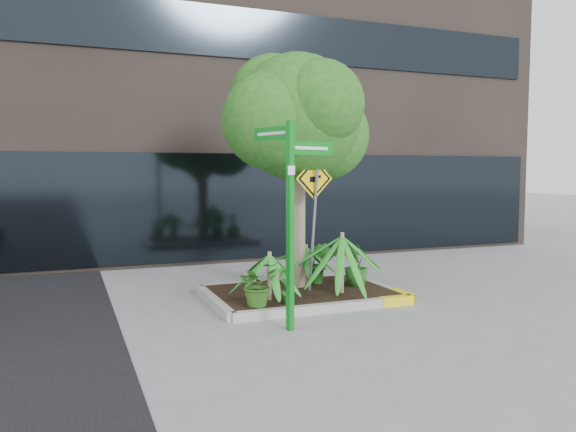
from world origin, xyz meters
name	(u,v)px	position (x,y,z in m)	size (l,w,h in m)	color
ground	(297,303)	(0.00, 0.00, 0.00)	(80.00, 80.00, 0.00)	gray
building	(206,0)	(0.50, 8.50, 7.50)	(18.00, 8.00, 15.00)	#2D2621
planter	(303,293)	(0.23, 0.27, 0.10)	(3.35, 2.36, 0.15)	#9E9E99
tree	(297,118)	(0.26, 0.66, 3.25)	(2.96, 2.63, 4.44)	gray
palm_front	(342,236)	(0.78, -0.16, 1.15)	(1.20, 1.20, 1.33)	gray
palm_left	(269,255)	(-0.58, -0.21, 0.90)	(0.90, 0.90, 1.00)	gray
palm_back	(306,247)	(0.51, 0.80, 0.85)	(0.84, 0.84, 0.93)	gray
shrub_a	(258,284)	(-0.90, -0.55, 0.50)	(0.64, 0.64, 0.71)	#2B5D1A
shrub_b	(357,264)	(1.33, 0.31, 0.55)	(0.45, 0.45, 0.80)	#23681F
shrub_c	(288,282)	(-0.40, -0.55, 0.50)	(0.36, 0.36, 0.69)	#26641F
shrub_d	(318,263)	(0.73, 0.72, 0.54)	(0.43, 0.43, 0.78)	#21651D
street_sign_post	(291,202)	(-0.70, -1.43, 1.84)	(1.06, 0.85, 2.98)	#0B7B1A
cattle_sign	(314,202)	(0.33, 0.05, 1.75)	(0.72, 0.30, 2.36)	slate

